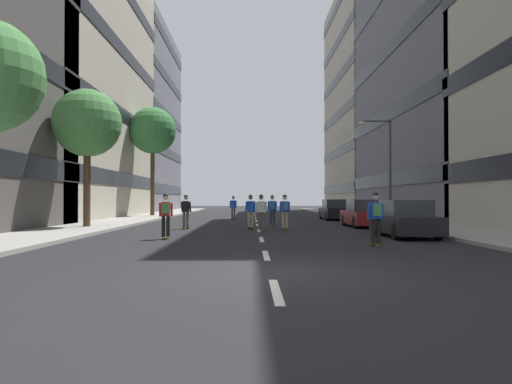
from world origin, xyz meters
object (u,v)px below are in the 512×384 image
Objects in this scene: parked_car_mid at (335,210)px; skater_0 at (251,210)px; parked_car_near at (364,214)px; skater_7 at (272,208)px; street_tree_mid at (153,131)px; parked_car_far at (405,220)px; skater_5 at (233,206)px; skater_2 at (166,213)px; skater_6 at (285,210)px; skater_4 at (186,210)px; skater_3 at (376,215)px; skater_1 at (261,211)px; street_tree_near at (87,124)px; streetlamp_right at (384,159)px.

skater_0 is at bearing -121.37° from parked_car_mid.
skater_7 reaches higher than parked_car_near.
street_tree_mid is 5.26× the size of skater_0.
parked_car_far is 18.02m from skater_5.
street_tree_mid is at bearing 125.28° from skater_7.
skater_2 is at bearing -174.85° from parked_car_far.
skater_5 is (2.00, 17.21, -0.03)m from skater_2.
street_tree_mid reaches higher than skater_6.
parked_car_far is 10.94m from skater_4.
parked_car_near is 10.60m from skater_3.
skater_2 is (-3.30, -6.25, 0.03)m from skater_0.
street_tree_mid is 18.02m from skater_7.
skater_7 is (0.73, 3.80, 0.03)m from skater_1.
skater_1 is (9.00, -1.36, -4.47)m from street_tree_near.
skater_4 is (-9.65, -1.65, 0.29)m from parked_car_near.
skater_2 is 7.48m from skater_6.
street_tree_near is at bearing 178.88° from skater_4.
skater_5 is 9.02m from skater_7.
skater_3 is 1.00× the size of skater_7.
skater_7 is (-0.49, 3.03, 0.00)m from skater_6.
parked_car_mid is at bearing 35.29° from street_tree_near.
streetlamp_right reaches higher than skater_3.
skater_5 is (-1.82, 12.45, 0.00)m from skater_1.
skater_1 is 6.10m from skater_2.
skater_1 is at bearing -18.07° from skater_4.
street_tree_near is 4.00× the size of skater_0.
parked_car_near is at bearing -90.00° from parked_car_mid.
street_tree_near reaches higher than skater_0.
street_tree_mid is at bearing 107.48° from skater_4.
skater_4 reaches higher than parked_car_mid.
parked_car_near is 5.67m from streetlamp_right.
skater_0 is 2.63m from skater_7.
street_tree_near is 4.00× the size of skater_2.
streetlamp_right is 11.80m from skater_5.
street_tree_near is at bearing -90.00° from street_tree_mid.
skater_4 is at bearing -151.13° from skater_7.
skater_1 is at bearing -62.85° from street_tree_mid.
street_tree_mid is 10.91m from skater_5.
skater_6 is (3.04, -11.68, 0.03)m from skater_5.
skater_3 and skater_6 have the same top height.
streetlamp_right reaches higher than skater_5.
streetlamp_right reaches higher than parked_car_far.
parked_car_mid is 15.71m from parked_car_far.
streetlamp_right is 15.26m from skater_3.
parked_car_mid is at bearing -21.19° from street_tree_mid.
street_tree_mid is at bearing 121.35° from skater_6.
parked_car_near is 21.86m from street_tree_mid.
skater_4 and skater_6 have the same top height.
skater_2 reaches higher than parked_car_mid.
streetlamp_right is at bearing 31.79° from skater_0.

